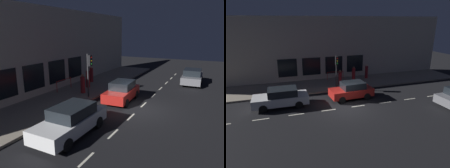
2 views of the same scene
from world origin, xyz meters
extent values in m
plane|color=black|center=(0.00, 0.00, 0.00)|extent=(60.00, 60.00, 0.00)
cube|color=gray|center=(6.25, 0.00, 0.07)|extent=(4.50, 32.00, 0.15)
cube|color=beige|center=(8.80, 0.00, 3.71)|extent=(0.60, 32.00, 7.43)
cube|color=black|center=(8.47, -4.14, 1.78)|extent=(0.04, 2.14, 2.05)
cube|color=black|center=(8.47, -1.38, 1.78)|extent=(0.04, 2.14, 2.05)
cube|color=black|center=(8.47, 1.38, 1.78)|extent=(0.04, 2.14, 2.05)
cube|color=black|center=(8.47, 4.14, 1.78)|extent=(0.04, 2.14, 2.05)
cube|color=beige|center=(0.00, -8.80, 0.00)|extent=(0.12, 1.20, 0.01)
cube|color=beige|center=(0.00, -6.20, 0.00)|extent=(0.12, 1.20, 0.01)
cube|color=beige|center=(0.00, -3.60, 0.00)|extent=(0.12, 1.20, 0.01)
cube|color=beige|center=(0.00, -1.00, 0.00)|extent=(0.12, 1.20, 0.01)
cube|color=beige|center=(0.00, 1.60, 0.00)|extent=(0.12, 1.20, 0.01)
cube|color=beige|center=(0.00, 4.20, 0.00)|extent=(0.12, 1.20, 0.01)
cube|color=beige|center=(0.00, 6.80, 0.00)|extent=(0.12, 1.20, 0.01)
cylinder|color=#2D2D30|center=(4.54, -0.48, 1.90)|extent=(0.14, 0.14, 3.51)
cube|color=black|center=(4.34, -0.48, 3.14)|extent=(0.26, 0.32, 0.84)
sphere|color=red|center=(4.20, -0.48, 3.39)|extent=(0.15, 0.15, 0.15)
sphere|color=gold|center=(4.20, -0.48, 3.14)|extent=(0.15, 0.15, 0.15)
sphere|color=green|center=(4.20, -0.48, 2.88)|extent=(0.15, 0.15, 0.15)
cube|color=red|center=(1.84, -1.07, 0.63)|extent=(1.94, 4.04, 0.70)
cube|color=black|center=(1.85, -1.23, 1.28)|extent=(1.63, 2.13, 0.60)
cylinder|color=black|center=(0.97, 0.11, 0.32)|extent=(0.25, 0.65, 0.64)
cylinder|color=black|center=(2.58, 0.20, 0.32)|extent=(0.25, 0.65, 0.64)
cylinder|color=black|center=(1.10, -2.33, 0.32)|extent=(0.25, 0.65, 0.64)
cylinder|color=black|center=(2.71, -2.25, 0.32)|extent=(0.25, 0.65, 0.64)
cylinder|color=black|center=(-1.64, -8.15, 0.32)|extent=(0.24, 0.65, 0.64)
cube|color=silver|center=(1.97, 5.23, 0.63)|extent=(1.88, 4.54, 0.70)
cube|color=black|center=(1.97, 5.05, 1.28)|extent=(1.64, 2.37, 0.60)
cylinder|color=black|center=(1.13, 6.64, 0.32)|extent=(0.23, 0.64, 0.64)
cylinder|color=black|center=(2.84, 6.63, 0.32)|extent=(0.23, 0.64, 0.64)
cylinder|color=black|center=(1.10, 3.84, 0.32)|extent=(0.23, 0.64, 0.64)
cylinder|color=black|center=(2.82, 3.82, 0.32)|extent=(0.23, 0.64, 0.64)
cylinder|color=maroon|center=(7.15, -5.14, 0.89)|extent=(0.50, 0.50, 1.48)
sphere|color=beige|center=(7.15, -5.14, 1.75)|extent=(0.23, 0.23, 0.23)
cube|color=beige|center=(7.09, -5.04, 1.75)|extent=(0.08, 0.07, 0.07)
cylinder|color=maroon|center=(5.60, -1.22, 0.87)|extent=(0.47, 0.47, 1.43)
sphere|color=#936B4C|center=(5.60, -1.22, 1.70)|extent=(0.24, 0.24, 0.24)
cube|color=#936B4C|center=(5.71, -1.25, 1.70)|extent=(0.06, 0.08, 0.07)
cylinder|color=maroon|center=(6.26, -3.09, 0.94)|extent=(0.52, 0.52, 1.58)
sphere|color=brown|center=(6.26, -3.09, 1.83)|extent=(0.20, 0.20, 0.20)
cube|color=brown|center=(6.31, -3.01, 1.83)|extent=(0.07, 0.06, 0.06)
cylinder|color=red|center=(7.70, -2.30, 0.62)|extent=(0.05, 0.05, 0.95)
cylinder|color=red|center=(7.70, -0.32, 0.62)|extent=(0.05, 0.05, 0.95)
cylinder|color=red|center=(7.70, -1.31, 1.10)|extent=(0.05, 1.99, 0.05)
camera|label=1|loc=(-4.54, 13.44, 5.31)|focal=33.75mm
camera|label=2|loc=(-14.19, 5.34, 7.02)|focal=31.72mm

